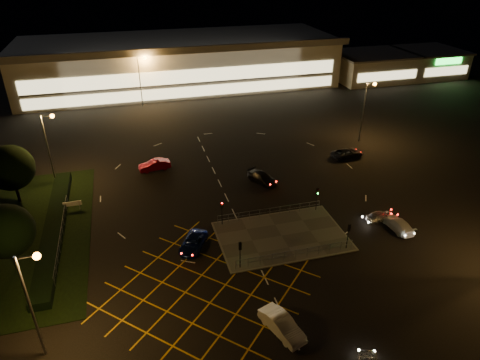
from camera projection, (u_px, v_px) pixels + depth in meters
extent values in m
plane|color=black|center=(260.00, 229.00, 49.86)|extent=(180.00, 180.00, 0.00)
cube|color=#4C4944|center=(282.00, 236.00, 48.60)|extent=(14.00, 9.00, 0.12)
cube|color=black|center=(8.00, 237.00, 48.42)|extent=(18.00, 30.00, 0.08)
cube|color=black|center=(54.00, 227.00, 49.36)|extent=(2.00, 26.00, 1.00)
cube|color=beige|center=(180.00, 63.00, 99.87)|extent=(70.00, 25.00, 10.00)
cube|color=slate|center=(178.00, 40.00, 97.37)|extent=(72.00, 26.50, 0.60)
cube|color=#FFEAA5|center=(188.00, 77.00, 89.26)|extent=(66.00, 0.20, 3.00)
cube|color=#FFEAA5|center=(189.00, 92.00, 90.80)|extent=(66.00, 0.20, 2.20)
cube|color=beige|center=(372.00, 67.00, 104.74)|extent=(18.00, 14.00, 6.00)
cube|color=slate|center=(374.00, 54.00, 103.22)|extent=(18.80, 14.80, 0.40)
cube|color=#FFEAA5|center=(388.00, 76.00, 98.97)|extent=(15.30, 0.20, 2.00)
cube|color=beige|center=(428.00, 63.00, 108.45)|extent=(14.00, 14.00, 6.00)
cube|color=slate|center=(431.00, 50.00, 106.93)|extent=(14.80, 14.80, 0.40)
cube|color=#FFEAA5|center=(446.00, 71.00, 102.68)|extent=(11.90, 0.20, 2.00)
cube|color=#19E533|center=(449.00, 61.00, 101.44)|extent=(7.00, 0.30, 1.40)
cylinder|color=slate|center=(31.00, 309.00, 32.20)|extent=(0.20, 0.20, 10.00)
cylinder|color=slate|center=(26.00, 257.00, 30.06)|extent=(1.40, 0.12, 0.12)
sphere|color=orange|center=(37.00, 256.00, 30.24)|extent=(0.56, 0.56, 0.56)
cylinder|color=slate|center=(49.00, 151.00, 57.10)|extent=(0.20, 0.20, 10.00)
cylinder|color=slate|center=(46.00, 116.00, 54.96)|extent=(1.40, 0.12, 0.12)
sphere|color=orange|center=(52.00, 116.00, 55.14)|extent=(0.56, 0.56, 0.56)
cylinder|color=slate|center=(363.00, 113.00, 69.93)|extent=(0.20, 0.20, 10.00)
cylinder|color=slate|center=(371.00, 84.00, 67.78)|extent=(1.40, 0.12, 0.12)
sphere|color=orange|center=(375.00, 84.00, 67.97)|extent=(0.56, 0.56, 0.56)
cylinder|color=slate|center=(140.00, 82.00, 85.71)|extent=(0.20, 0.20, 10.00)
cylinder|color=slate|center=(141.00, 58.00, 83.57)|extent=(1.40, 0.12, 0.12)
sphere|color=orange|center=(145.00, 58.00, 83.75)|extent=(0.56, 0.56, 0.56)
cylinder|color=slate|center=(319.00, 67.00, 96.68)|extent=(0.20, 0.20, 10.00)
cylinder|color=slate|center=(324.00, 45.00, 94.53)|extent=(1.40, 0.12, 0.12)
sphere|color=orange|center=(327.00, 45.00, 94.72)|extent=(0.56, 0.56, 0.56)
cylinder|color=black|center=(240.00, 256.00, 43.08)|extent=(0.10, 0.10, 3.00)
cube|color=black|center=(240.00, 246.00, 42.50)|extent=(0.28, 0.18, 0.90)
sphere|color=#19FF33|center=(240.00, 245.00, 42.61)|extent=(0.16, 0.16, 0.16)
cylinder|color=black|center=(348.00, 237.00, 45.86)|extent=(0.10, 0.10, 3.00)
cube|color=black|center=(349.00, 228.00, 45.28)|extent=(0.28, 0.18, 0.90)
sphere|color=#19FF33|center=(349.00, 227.00, 45.39)|extent=(0.16, 0.16, 0.16)
cylinder|color=black|center=(222.00, 214.00, 49.84)|extent=(0.10, 0.10, 3.00)
cube|color=black|center=(222.00, 205.00, 49.26)|extent=(0.28, 0.18, 0.90)
sphere|color=#FF0C0C|center=(222.00, 205.00, 49.15)|extent=(0.16, 0.16, 0.16)
cylinder|color=black|center=(317.00, 199.00, 52.62)|extent=(0.10, 0.10, 3.00)
cube|color=black|center=(318.00, 191.00, 52.05)|extent=(0.28, 0.18, 0.90)
sphere|color=#19FF33|center=(318.00, 191.00, 51.94)|extent=(0.16, 0.16, 0.16)
cylinder|color=black|center=(17.00, 192.00, 54.51)|extent=(0.36, 0.36, 2.88)
sphere|color=black|center=(10.00, 168.00, 52.81)|extent=(5.76, 5.76, 5.76)
cylinder|color=black|center=(15.00, 258.00, 43.18)|extent=(0.36, 0.36, 2.70)
sphere|color=black|center=(6.00, 231.00, 41.59)|extent=(5.40, 5.40, 5.40)
imported|color=silver|center=(282.00, 325.00, 36.28)|extent=(3.18, 5.02, 1.56)
imported|color=#0E1B55|center=(193.00, 243.00, 46.53)|extent=(4.17, 5.20, 1.32)
imported|color=black|center=(262.00, 178.00, 59.50)|extent=(3.95, 5.14, 1.39)
imported|color=#A5A8AC|center=(380.00, 216.00, 51.18)|extent=(3.73, 1.82, 1.22)
imported|color=maroon|center=(154.00, 165.00, 62.78)|extent=(4.80, 2.23, 1.52)
imported|color=black|center=(347.00, 153.00, 66.51)|extent=(5.30, 2.95, 1.40)
imported|color=silver|center=(398.00, 224.00, 49.63)|extent=(2.09, 4.66, 1.33)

